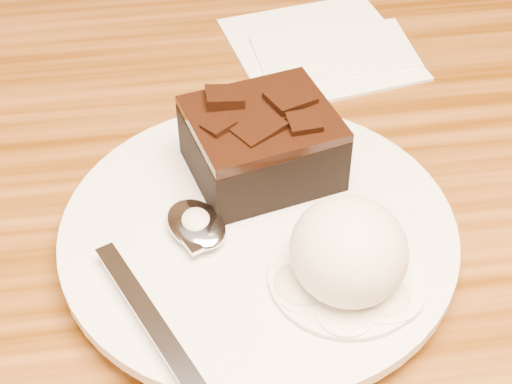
{
  "coord_description": "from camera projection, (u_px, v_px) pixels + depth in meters",
  "views": [
    {
      "loc": [
        -0.03,
        -0.36,
        1.12
      ],
      "look_at": [
        0.02,
        -0.01,
        0.79
      ],
      "focal_mm": 55.68,
      "sensor_mm": 36.0,
      "label": 1
    }
  ],
  "objects": [
    {
      "name": "plate",
      "position": [
        258.0,
        238.0,
        0.49
      ],
      "size": [
        0.24,
        0.24,
        0.02
      ],
      "primitive_type": "cylinder",
      "color": "silver",
      "rests_on": "dining_table"
    },
    {
      "name": "brownie",
      "position": [
        262.0,
        148.0,
        0.51
      ],
      "size": [
        0.1,
        0.1,
        0.04
      ],
      "primitive_type": "cube",
      "rotation": [
        0.0,
        0.0,
        0.23
      ],
      "color": "black",
      "rests_on": "plate"
    },
    {
      "name": "ice_cream_scoop",
      "position": [
        349.0,
        251.0,
        0.44
      ],
      "size": [
        0.07,
        0.07,
        0.06
      ],
      "primitive_type": "ellipsoid",
      "color": "silver",
      "rests_on": "plate"
    },
    {
      "name": "melt_puddle",
      "position": [
        346.0,
        277.0,
        0.45
      ],
      "size": [
        0.09,
        0.09,
        0.0
      ],
      "primitive_type": "cylinder",
      "color": "white",
      "rests_on": "plate"
    },
    {
      "name": "spoon",
      "position": [
        196.0,
        226.0,
        0.48
      ],
      "size": [
        0.1,
        0.18,
        0.01
      ],
      "primitive_type": null,
      "rotation": [
        0.0,
        0.0,
        0.41
      ],
      "color": "silver",
      "rests_on": "plate"
    },
    {
      "name": "napkin",
      "position": [
        320.0,
        47.0,
        0.66
      ],
      "size": [
        0.16,
        0.16,
        0.01
      ],
      "primitive_type": "cube",
      "rotation": [
        0.0,
        0.0,
        0.18
      ],
      "color": "white",
      "rests_on": "dining_table"
    },
    {
      "name": "crumb_a",
      "position": [
        394.0,
        301.0,
        0.44
      ],
      "size": [
        0.01,
        0.01,
        0.0
      ],
      "primitive_type": "cube",
      "rotation": [
        0.0,
        0.0,
        0.02
      ],
      "color": "black",
      "rests_on": "plate"
    },
    {
      "name": "crumb_b",
      "position": [
        265.0,
        207.0,
        0.5
      ],
      "size": [
        0.01,
        0.01,
        0.0
      ],
      "primitive_type": "cube",
      "rotation": [
        0.0,
        0.0,
        0.02
      ],
      "color": "black",
      "rests_on": "plate"
    }
  ]
}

